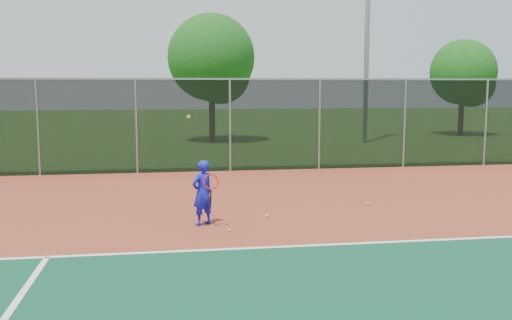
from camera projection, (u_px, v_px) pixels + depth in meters
The scene contains 9 objects.
court_apron at pixel (476, 257), 9.43m from camera, with size 30.00×20.00×0.02m, color brown.
fence_back at pixel (319, 123), 19.02m from camera, with size 30.00×0.06×3.03m.
tennis_player at pixel (202, 193), 11.45m from camera, with size 0.59×0.68×2.22m.
practice_ball_3 at pixel (229, 230), 10.97m from camera, with size 0.07×0.07×0.07m, color yellow.
practice_ball_5 at pixel (267, 216), 12.17m from camera, with size 0.07×0.07×0.07m, color yellow.
practice_ball_7 at pixel (368, 203), 13.49m from camera, with size 0.07×0.07×0.07m, color yellow.
practice_ball_8 at pixel (207, 210), 12.72m from camera, with size 0.07×0.07×0.07m, color yellow.
tree_back_left at pixel (214, 62), 27.97m from camera, with size 4.30×4.30×6.32m.
tree_back_mid at pixel (465, 75), 31.70m from camera, with size 3.64×3.64×5.34m.
Camera 1 is at (-5.00, -6.47, 2.84)m, focal length 40.00 mm.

